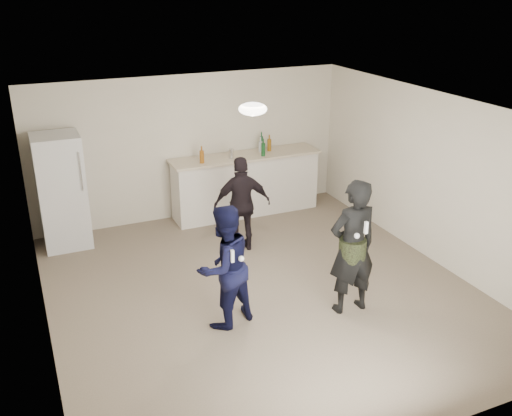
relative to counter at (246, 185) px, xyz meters
name	(u,v)px	position (x,y,z in m)	size (l,w,h in m)	color
floor	(262,291)	(-0.88, -2.67, -0.53)	(6.00, 6.00, 0.00)	#6B5B4C
ceiling	(263,110)	(-0.88, -2.67, 1.98)	(6.00, 6.00, 0.00)	silver
wall_back	(191,147)	(-0.88, 0.33, 0.72)	(6.00, 6.00, 0.00)	beige
wall_front	(409,328)	(-0.88, -5.67, 0.72)	(6.00, 6.00, 0.00)	beige
wall_left	(35,243)	(-3.63, -2.67, 0.72)	(6.00, 6.00, 0.00)	beige
wall_right	(433,178)	(1.87, -2.67, 0.72)	(6.00, 6.00, 0.00)	beige
counter	(246,185)	(0.00, 0.00, 0.00)	(2.60, 0.56, 1.05)	silver
counter_top	(246,156)	(0.00, 0.00, 0.55)	(2.68, 0.64, 0.04)	beige
fridge	(62,191)	(-3.12, -0.07, 0.38)	(0.70, 0.70, 1.80)	silver
fridge_handle	(81,171)	(-2.84, -0.44, 0.78)	(0.02, 0.02, 0.60)	#B4B4B8
ceiling_dome	(253,109)	(-0.88, -2.37, 1.93)	(0.36, 0.36, 0.16)	white
shaker	(231,154)	(-0.30, -0.08, 0.65)	(0.08, 0.08, 0.17)	silver
man	(224,267)	(-1.61, -3.19, 0.25)	(0.76, 0.59, 1.55)	#0F1140
woman	(352,247)	(-0.04, -3.53, 0.36)	(0.64, 0.42, 1.77)	black
camo_shorts	(352,250)	(-0.04, -3.53, 0.32)	(0.34, 0.34, 0.28)	#2A3518
spectator	(242,204)	(-0.62, -1.35, 0.23)	(0.88, 0.37, 1.50)	black
remote_man	(232,256)	(-1.61, -3.47, 0.53)	(0.04, 0.04, 0.15)	white
nunchuk_man	(241,259)	(-1.49, -3.44, 0.45)	(0.07, 0.07, 0.07)	white
remote_woman	(366,228)	(-0.04, -3.78, 0.72)	(0.04, 0.04, 0.15)	white
nunchuk_woman	(357,236)	(-0.14, -3.75, 0.62)	(0.07, 0.07, 0.07)	silver
bottle_cluster	(250,149)	(0.08, -0.01, 0.67)	(1.41, 0.40, 0.25)	#134526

